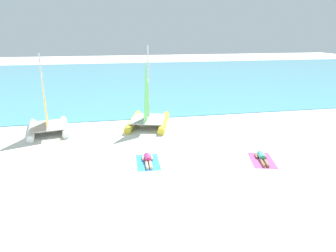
{
  "coord_description": "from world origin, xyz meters",
  "views": [
    {
      "loc": [
        -2.93,
        -10.29,
        6.09
      ],
      "look_at": [
        0.0,
        4.56,
        1.2
      ],
      "focal_mm": 31.38,
      "sensor_mm": 36.0,
      "label": 1
    }
  ],
  "objects": [
    {
      "name": "ground_plane",
      "position": [
        0.0,
        10.0,
        0.0
      ],
      "size": [
        120.0,
        120.0,
        0.0
      ],
      "primitive_type": "plane",
      "color": "white"
    },
    {
      "name": "ocean_water",
      "position": [
        0.0,
        30.13,
        0.03
      ],
      "size": [
        120.0,
        40.0,
        0.05
      ],
      "primitive_type": "cube",
      "color": "#4C9EB7",
      "rests_on": "ground"
    },
    {
      "name": "sailboat_yellow",
      "position": [
        -0.58,
        8.53,
        0.78
      ],
      "size": [
        3.56,
        4.58,
        5.27
      ],
      "rotation": [
        0.0,
        0.0,
        -0.27
      ],
      "color": "yellow",
      "rests_on": "ground"
    },
    {
      "name": "sailboat_white",
      "position": [
        -6.95,
        8.44,
        0.73
      ],
      "size": [
        3.0,
        4.09,
        4.87
      ],
      "rotation": [
        0.0,
        0.0,
        0.18
      ],
      "color": "white",
      "rests_on": "ground"
    },
    {
      "name": "towel_left",
      "position": [
        -1.36,
        2.73,
        0.01
      ],
      "size": [
        1.19,
        1.95,
        0.01
      ],
      "primitive_type": "cube",
      "rotation": [
        0.0,
        0.0,
        -0.05
      ],
      "color": "#338CD8",
      "rests_on": "ground"
    },
    {
      "name": "sunbather_left",
      "position": [
        -1.36,
        2.8,
        0.13
      ],
      "size": [
        0.56,
        1.57,
        0.3
      ],
      "rotation": [
        0.0,
        0.0,
        -0.05
      ],
      "color": "#D83372",
      "rests_on": "towel_left"
    },
    {
      "name": "towel_right",
      "position": [
        4.22,
        1.86,
        0.01
      ],
      "size": [
        1.56,
        2.12,
        0.01
      ],
      "primitive_type": "cube",
      "rotation": [
        0.0,
        0.0,
        -0.26
      ],
      "color": "#D84C99",
      "rests_on": "ground"
    },
    {
      "name": "sunbather_right",
      "position": [
        4.24,
        1.93,
        0.13
      ],
      "size": [
        0.79,
        1.55,
        0.3
      ],
      "rotation": [
        0.0,
        0.0,
        -0.26
      ],
      "color": "#3FB28C",
      "rests_on": "towel_right"
    }
  ]
}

